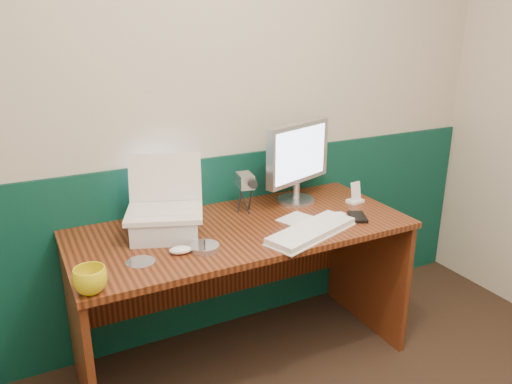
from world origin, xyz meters
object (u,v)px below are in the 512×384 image
keyboard (311,232)px  camcorder (245,194)px  laptop (163,186)px  mug (90,280)px  desk (242,296)px  monitor (297,162)px

keyboard → camcorder: 0.43m
laptop → mug: bearing=-117.0°
mug → desk: bearing=21.8°
keyboard → monitor: bearing=48.8°
desk → mug: bearing=-158.2°
desk → laptop: (-0.35, 0.06, 0.62)m
laptop → keyboard: 0.70m
laptop → monitor: 0.77m
desk → monitor: bearing=23.1°
keyboard → mug: size_ratio=3.85×
monitor → mug: bearing=-177.2°
keyboard → mug: 0.99m
laptop → keyboard: (0.60, -0.29, -0.23)m
desk → monitor: size_ratio=3.64×
monitor → keyboard: monitor is taller
mug → camcorder: camcorder is taller
desk → laptop: laptop is taller
camcorder → mug: bearing=-141.8°
desk → keyboard: (0.24, -0.23, 0.39)m
monitor → camcorder: bearing=162.2°
laptop → camcorder: size_ratio=1.73×
keyboard → camcorder: (-0.15, 0.39, 0.08)m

